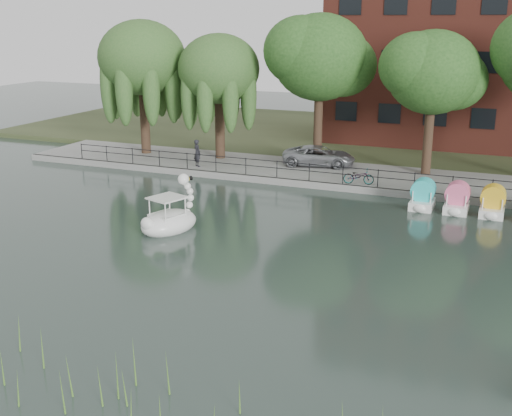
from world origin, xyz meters
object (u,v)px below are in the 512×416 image
Objects in this scene: bicycle at (359,175)px; pedestrian at (197,151)px; swan_boat at (170,218)px; minivan at (319,154)px.

bicycle is 0.87× the size of pedestrian.
pedestrian is at bearing 129.86° from swan_boat.
bicycle is at bearing -149.00° from pedestrian.
swan_boat is (4.18, -10.78, -0.84)m from pedestrian.
swan_boat reaches higher than bicycle.
minivan is 1.54× the size of swan_boat.
minivan is 7.72m from pedestrian.
pedestrian is (-7.05, -3.14, 0.26)m from minivan.
bicycle is at bearing 76.83° from swan_boat.
minivan reaches higher than bicycle.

